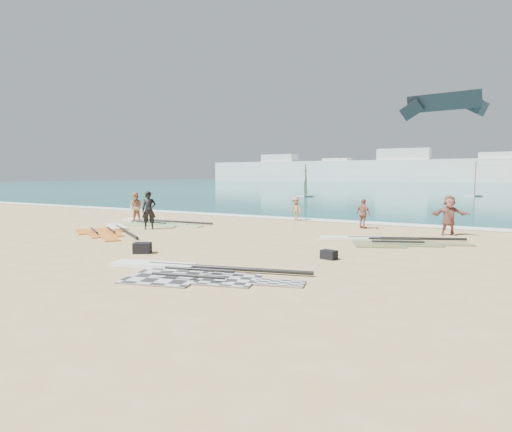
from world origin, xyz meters
The scene contains 18 objects.
ground centered at (0.00, 0.00, 0.00)m, with size 300.00×300.00×0.00m, color tan.
sea centered at (0.00, 132.00, 0.00)m, with size 300.00×240.00×0.06m, color #0D5A5C.
surf_line centered at (0.00, 12.30, 0.00)m, with size 300.00×1.20×0.04m, color white.
far_town centered at (-15.72, 150.00, 4.49)m, with size 160.00×8.00×12.00m.
rig_grey centered at (1.94, -2.76, 0.05)m, with size 6.29×3.27×0.20m.
rig_green centered at (-7.60, 6.34, 0.05)m, with size 6.23×2.51×0.20m.
rig_orange centered at (5.54, 5.72, 0.05)m, with size 6.12×3.81×0.20m.
rig_red centered at (-6.98, 2.61, 0.05)m, with size 5.39×4.65×0.20m.
gear_bag_near centered at (-1.33, -1.03, 0.19)m, with size 0.60×0.44×0.38m, color black.
gear_bag_far centered at (4.85, 1.22, 0.15)m, with size 0.50×0.35×0.30m, color black.
person_wetsuit centered at (-5.85, 4.12, 0.98)m, with size 0.71×0.47×1.96m, color black.
beachgoer_left centered at (-8.84, 6.23, 0.88)m, with size 0.85×0.66×1.75m, color #B57354.
beachgoer_mid centered at (-0.95, 11.50, 0.75)m, with size 0.97×0.55×1.49m, color #A77959.
beachgoer_back centered at (3.65, 9.80, 0.77)m, with size 0.91×0.38×1.55m, color #9F584C.
beachgoer_right centered at (7.77, 9.24, 0.93)m, with size 1.72×0.55×1.86m, color #94574A.
windsurfer_left centered at (-11.13, 37.40, 1.21)m, with size 2.32×2.65×4.07m.
windsurfer_centre centered at (7.27, 48.68, 1.30)m, with size 2.48×2.99×4.46m.
kitesurf_kite centered at (3.94, 41.09, 10.77)m, with size 9.43×2.08×2.87m.
Camera 1 is at (9.59, -12.19, 2.81)m, focal length 30.00 mm.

